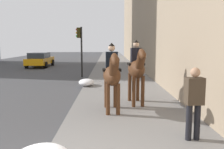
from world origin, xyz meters
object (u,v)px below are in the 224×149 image
(car_near_lane, at_px, (40,59))
(traffic_light_near_curb, at_px, (80,43))
(pedestrian_greeting, at_px, (194,99))
(mounted_horse_far, at_px, (137,68))
(mounted_horse_near, at_px, (112,74))

(car_near_lane, relative_size, traffic_light_near_curb, 1.30)
(pedestrian_greeting, bearing_deg, mounted_horse_far, 10.91)
(car_near_lane, bearing_deg, pedestrian_greeting, -154.77)
(mounted_horse_near, distance_m, traffic_light_near_curb, 9.21)
(mounted_horse_near, distance_m, mounted_horse_far, 1.32)
(mounted_horse_near, xyz_separation_m, traffic_light_near_curb, (8.92, 2.05, 0.98))
(car_near_lane, bearing_deg, mounted_horse_near, -156.91)
(mounted_horse_near, relative_size, pedestrian_greeting, 1.33)
(car_near_lane, bearing_deg, mounted_horse_far, -152.84)
(mounted_horse_far, height_order, traffic_light_near_curb, traffic_light_near_curb)
(mounted_horse_far, xyz_separation_m, car_near_lane, (15.16, 7.79, -0.69))
(mounted_horse_far, bearing_deg, car_near_lane, -156.87)
(mounted_horse_near, relative_size, traffic_light_near_curb, 0.65)
(mounted_horse_near, height_order, car_near_lane, mounted_horse_near)
(pedestrian_greeting, height_order, car_near_lane, pedestrian_greeting)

